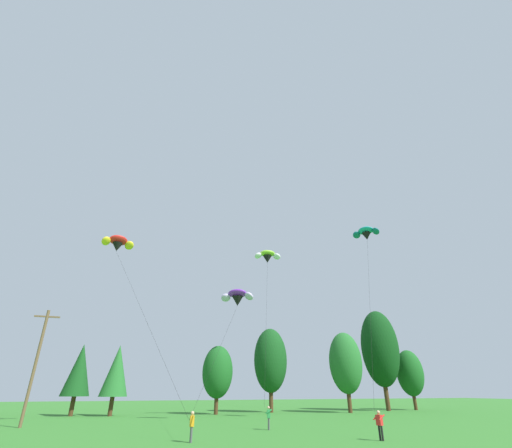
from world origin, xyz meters
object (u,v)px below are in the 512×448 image
object	(u,v)px
parafoil_kite_high_red_yellow	(118,243)
utility_pole	(36,362)
parafoil_kite_far_teal	(366,233)
kite_flyer_mid	(269,416)
kite_flyer_near	(192,424)
kite_flyer_far	(380,423)
parafoil_kite_mid_lime_white	(267,256)
parafoil_kite_low_purple	(237,297)

from	to	relation	value
parafoil_kite_high_red_yellow	utility_pole	bearing A→B (deg)	168.84
parafoil_kite_far_teal	kite_flyer_mid	bearing A→B (deg)	-170.89
kite_flyer_mid	parafoil_kite_far_teal	xyz separation A→B (m)	(13.73, 2.20, 19.00)
kite_flyer_near	kite_flyer_far	distance (m)	11.87
parafoil_kite_mid_lime_white	parafoil_kite_low_purple	distance (m)	9.54
parafoil_kite_high_red_yellow	parafoil_kite_low_purple	distance (m)	14.22
parafoil_kite_far_teal	parafoil_kite_mid_lime_white	bearing A→B (deg)	134.09
parafoil_kite_mid_lime_white	parafoil_kite_far_teal	bearing A→B (deg)	-45.91
kite_flyer_far	parafoil_kite_low_purple	distance (m)	20.33
parafoil_kite_far_teal	parafoil_kite_low_purple	xyz separation A→B (m)	(-14.40, 5.43, -7.66)
kite_flyer_mid	kite_flyer_near	bearing A→B (deg)	-142.81
kite_flyer_far	parafoil_kite_mid_lime_white	world-z (taller)	parafoil_kite_mid_lime_white
kite_flyer_far	kite_flyer_near	bearing A→B (deg)	164.97
utility_pole	kite_flyer_mid	size ratio (longest dim) A/B	5.80
kite_flyer_near	utility_pole	bearing A→B (deg)	131.03
parafoil_kite_mid_lime_white	parafoil_kite_low_purple	size ratio (longest dim) A/B	1.27
parafoil_kite_far_teal	kite_flyer_far	bearing A→B (deg)	-131.31
utility_pole	parafoil_kite_far_teal	size ratio (longest dim) A/B	0.51
parafoil_kite_mid_lime_white	kite_flyer_far	bearing A→B (deg)	-90.65
kite_flyer_near	parafoil_kite_mid_lime_white	world-z (taller)	parafoil_kite_mid_lime_white
utility_pole	parafoil_kite_low_purple	xyz separation A→B (m)	(18.53, -0.84, 7.17)
utility_pole	kite_flyer_far	xyz separation A→B (m)	(23.54, -16.96, -4.17)
parafoil_kite_high_red_yellow	parafoil_kite_mid_lime_white	world-z (taller)	parafoil_kite_mid_lime_white
utility_pole	kite_flyer_far	bearing A→B (deg)	-35.77
parafoil_kite_mid_lime_white	parafoil_kite_far_teal	distance (m)	13.19
kite_flyer_near	parafoil_kite_mid_lime_white	xyz separation A→B (m)	(11.69, 17.07, 18.22)
utility_pole	parafoil_kite_far_teal	bearing A→B (deg)	-10.78
utility_pole	kite_flyer_far	world-z (taller)	utility_pole
kite_flyer_far	utility_pole	bearing A→B (deg)	144.23
kite_flyer_near	kite_flyer_far	bearing A→B (deg)	-15.03
kite_flyer_far	parafoil_kite_high_red_yellow	world-z (taller)	parafoil_kite_high_red_yellow
utility_pole	parafoil_kite_far_teal	world-z (taller)	parafoil_kite_far_teal
kite_flyer_near	parafoil_kite_far_teal	distance (m)	29.23
kite_flyer_mid	parafoil_kite_low_purple	bearing A→B (deg)	95.06
parafoil_kite_low_purple	utility_pole	bearing A→B (deg)	177.39
parafoil_kite_high_red_yellow	parafoil_kite_far_teal	xyz separation A→B (m)	(27.83, -5.26, 2.98)
utility_pole	kite_flyer_mid	distance (m)	21.40
kite_flyer_near	kite_flyer_far	world-z (taller)	same
parafoil_kite_far_teal	utility_pole	bearing A→B (deg)	169.22
kite_flyer_mid	parafoil_kite_low_purple	size ratio (longest dim) A/B	0.12
kite_flyer_near	parafoil_kite_low_purple	xyz separation A→B (m)	(6.45, 13.03, 11.35)
kite_flyer_near	parafoil_kite_high_red_yellow	distance (m)	21.71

